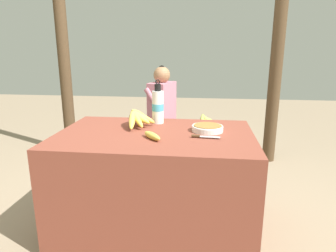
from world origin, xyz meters
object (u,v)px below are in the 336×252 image
at_px(water_bottle, 158,106).
at_px(loose_banana_front, 152,136).
at_px(seated_vendor, 158,108).
at_px(banana_bunch_ripe, 138,117).
at_px(knife, 201,136).
at_px(serving_bowl, 207,128).
at_px(banana_bunch_green, 205,120).
at_px(wooden_bench, 164,131).
at_px(support_post_near, 64,56).
at_px(support_post_far, 277,57).

relative_size(water_bottle, loose_banana_front, 1.99).
relative_size(loose_banana_front, seated_vendor, 0.15).
xyz_separation_m(loose_banana_front, seated_vendor, (-0.18, 1.45, -0.10)).
bearing_deg(banana_bunch_ripe, knife, -26.81).
relative_size(serving_bowl, banana_bunch_green, 0.75).
relative_size(wooden_bench, banana_bunch_green, 5.37).
relative_size(banana_bunch_green, support_post_near, 0.12).
relative_size(seated_vendor, support_post_near, 0.46).
height_order(water_bottle, support_post_far, support_post_far).
bearing_deg(support_post_far, knife, -116.44).
bearing_deg(support_post_near, knife, -43.82).
height_order(serving_bowl, banana_bunch_green, serving_bowl).
height_order(banana_bunch_ripe, loose_banana_front, banana_bunch_ripe).
xyz_separation_m(wooden_bench, support_post_near, (-1.24, 0.21, 0.83)).
bearing_deg(knife, loose_banana_front, -164.21).
bearing_deg(loose_banana_front, wooden_bench, 94.67).
distance_m(loose_banana_front, seated_vendor, 1.46).
distance_m(serving_bowl, loose_banana_front, 0.43).
height_order(water_bottle, banana_bunch_green, water_bottle).
xyz_separation_m(banana_bunch_ripe, banana_bunch_green, (0.52, 1.16, -0.28)).
bearing_deg(wooden_bench, knife, -72.65).
height_order(water_bottle, loose_banana_front, water_bottle).
xyz_separation_m(serving_bowl, seated_vendor, (-0.54, 1.21, -0.10)).
relative_size(banana_bunch_ripe, serving_bowl, 1.59).
xyz_separation_m(banana_bunch_ripe, support_post_near, (-1.19, 1.36, 0.41)).
bearing_deg(support_post_near, seated_vendor, -10.68).
distance_m(banana_bunch_ripe, wooden_bench, 1.23).
bearing_deg(water_bottle, banana_bunch_green, 69.67).
distance_m(serving_bowl, support_post_far, 1.68).
relative_size(water_bottle, wooden_bench, 0.21).
distance_m(loose_banana_front, support_post_near, 2.20).
distance_m(banana_bunch_ripe, knife, 0.54).
bearing_deg(knife, support_post_far, 68.01).
xyz_separation_m(seated_vendor, support_post_far, (1.30, 0.22, 0.56)).
height_order(banana_bunch_green, support_post_far, support_post_far).
distance_m(serving_bowl, seated_vendor, 1.33).
bearing_deg(banana_bunch_green, water_bottle, -110.33).
relative_size(water_bottle, knife, 1.81).
bearing_deg(wooden_bench, serving_bowl, -68.73).
bearing_deg(seated_vendor, banana_bunch_green, -159.84).
bearing_deg(banana_bunch_ripe, support_post_near, 131.19).
distance_m(knife, support_post_near, 2.37).
distance_m(banana_bunch_ripe, seated_vendor, 1.15).
height_order(loose_banana_front, support_post_far, support_post_far).
xyz_separation_m(banana_bunch_ripe, serving_bowl, (0.52, -0.07, -0.05)).
relative_size(water_bottle, banana_bunch_green, 1.15).
distance_m(banana_bunch_ripe, banana_bunch_green, 1.30).
distance_m(water_bottle, knife, 0.52).
relative_size(banana_bunch_ripe, water_bottle, 1.04).
bearing_deg(seated_vendor, support_post_far, -151.72).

